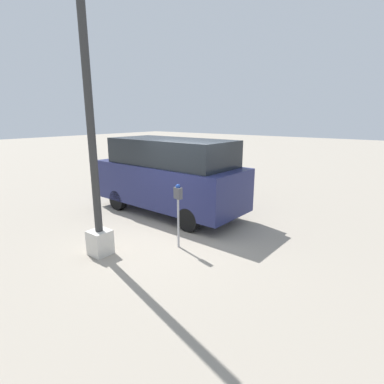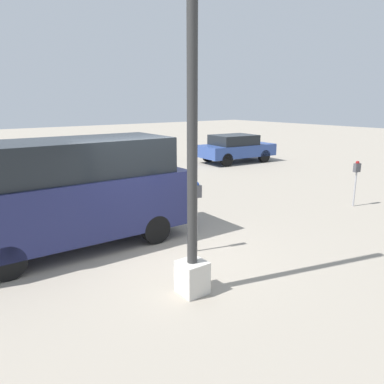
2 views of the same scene
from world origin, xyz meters
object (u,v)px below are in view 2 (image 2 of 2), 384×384
Objects in this scene: parking_meter_far at (356,173)px; parking_meter_near at (196,200)px; car_distant at (236,148)px; parked_van at (74,191)px; lamp_post at (192,188)px.

parking_meter_near is at bearing 11.59° from parking_meter_far.
parking_meter_near is 1.09× the size of parking_meter_far.
parking_meter_near reaches higher than parking_meter_far.
parking_meter_far is at bearing -168.41° from parking_meter_near.
parking_meter_near is at bearing -131.99° from car_distant.
lamp_post is at bearing 104.93° from parked_van.
parking_meter_far is at bearing 167.70° from parked_van.
lamp_post is 3.31m from parked_van.
lamp_post is 1.35× the size of car_distant.
parking_meter_near is 1.89m from lamp_post.
parked_van is at bearing -31.19° from parking_meter_near.
parked_van is at bearing -1.15° from parking_meter_far.
parking_meter_near is 0.37× the size of car_distant.
car_distant is (-10.75, -6.32, -0.48)m from parked_van.
lamp_post is at bearing -131.03° from car_distant.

